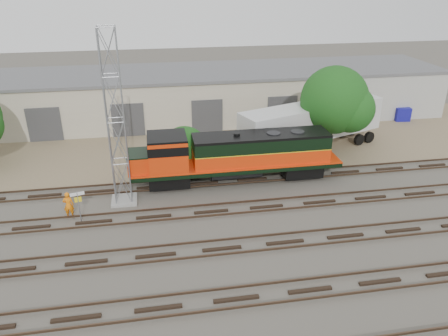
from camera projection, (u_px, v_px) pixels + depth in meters
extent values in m
plane|color=#47423A|center=(214.00, 224.00, 29.31)|extent=(140.00, 140.00, 0.00)
cube|color=#726047|center=(191.00, 143.00, 42.72)|extent=(80.00, 16.00, 0.02)
cube|color=black|center=(236.00, 299.00, 22.57)|extent=(80.00, 2.40, 0.14)
cube|color=#4C3828|center=(239.00, 307.00, 21.84)|extent=(80.00, 0.08, 0.14)
cube|color=#4C3828|center=(234.00, 287.00, 23.18)|extent=(80.00, 0.08, 0.14)
cube|color=black|center=(222.00, 249.00, 26.60)|extent=(80.00, 2.40, 0.14)
cube|color=#4C3828|center=(224.00, 254.00, 25.87)|extent=(80.00, 0.08, 0.14)
cube|color=#4C3828|center=(220.00, 240.00, 27.21)|extent=(80.00, 0.08, 0.14)
cube|color=black|center=(211.00, 212.00, 30.62)|extent=(80.00, 2.40, 0.14)
cube|color=#4C3828|center=(213.00, 215.00, 29.89)|extent=(80.00, 0.08, 0.14)
cube|color=#4C3828|center=(210.00, 205.00, 31.23)|extent=(80.00, 0.08, 0.14)
cube|color=black|center=(203.00, 183.00, 34.64)|extent=(80.00, 2.40, 0.14)
cube|color=#4C3828|center=(204.00, 186.00, 33.91)|extent=(80.00, 0.08, 0.14)
cube|color=#4C3828|center=(202.00, 177.00, 35.25)|extent=(80.00, 0.08, 0.14)
cube|color=#BBB29C|center=(183.00, 96.00, 48.82)|extent=(58.00, 10.00, 5.00)
cube|color=#59595B|center=(182.00, 73.00, 47.71)|extent=(58.40, 10.40, 0.30)
cube|color=#999993|center=(388.00, 99.00, 47.72)|extent=(14.00, 0.10, 5.00)
cube|color=#333335|center=(45.00, 125.00, 42.46)|extent=(3.20, 0.12, 3.40)
cube|color=#333335|center=(128.00, 120.00, 43.70)|extent=(3.20, 0.12, 3.40)
cube|color=#333335|center=(207.00, 116.00, 44.94)|extent=(3.20, 0.12, 3.40)
cube|color=#333335|center=(282.00, 112.00, 46.18)|extent=(3.20, 0.12, 3.40)
cube|color=#333335|center=(353.00, 108.00, 47.42)|extent=(3.20, 0.12, 3.40)
cube|color=black|center=(169.00, 178.00, 33.94)|extent=(3.11, 2.33, 0.97)
cube|color=black|center=(300.00, 168.00, 35.60)|extent=(3.11, 2.33, 0.97)
cube|color=black|center=(236.00, 165.00, 34.49)|extent=(16.52, 2.92, 0.34)
cylinder|color=black|center=(236.00, 172.00, 34.75)|extent=(4.08, 1.07, 1.07)
cube|color=red|center=(261.00, 155.00, 34.48)|extent=(10.69, 2.53, 1.17)
cube|color=black|center=(261.00, 142.00, 34.03)|extent=(10.69, 2.53, 0.97)
cube|color=black|center=(261.00, 135.00, 33.78)|extent=(10.69, 2.53, 0.19)
cube|color=red|center=(168.00, 153.00, 33.06)|extent=(2.92, 2.92, 2.53)
cube|color=black|center=(167.00, 136.00, 32.50)|extent=(2.92, 2.92, 0.16)
cube|color=red|center=(138.00, 162.00, 32.96)|extent=(1.56, 2.33, 1.36)
cube|color=gray|center=(124.00, 200.00, 32.07)|extent=(1.82, 1.82, 0.20)
cylinder|color=gray|center=(108.00, 118.00, 29.88)|extent=(0.09, 0.09, 12.16)
cylinder|color=gray|center=(124.00, 117.00, 30.06)|extent=(0.09, 0.09, 12.16)
cylinder|color=gray|center=(107.00, 123.00, 28.89)|extent=(0.09, 0.09, 12.16)
cylinder|color=gray|center=(124.00, 122.00, 29.06)|extent=(0.09, 0.09, 12.16)
cylinder|color=gray|center=(79.00, 207.00, 29.09)|extent=(0.07, 0.07, 2.26)
cube|color=white|center=(77.00, 194.00, 28.68)|extent=(0.91, 0.24, 0.23)
cube|color=yellow|center=(78.00, 200.00, 28.86)|extent=(0.46, 0.14, 0.36)
imported|color=orange|center=(68.00, 205.00, 29.67)|extent=(0.71, 0.47, 1.93)
cube|color=silver|center=(313.00, 121.00, 39.70)|extent=(14.57, 7.64, 3.00)
cube|color=black|center=(355.00, 135.00, 43.26)|extent=(3.46, 3.52, 1.11)
cube|color=black|center=(268.00, 159.00, 37.26)|extent=(0.17, 0.17, 1.45)
cube|color=black|center=(254.00, 151.00, 39.01)|extent=(0.17, 0.17, 1.45)
cube|color=navy|center=(401.00, 113.00, 48.81)|extent=(1.77, 1.68, 1.50)
cube|color=maroon|center=(339.00, 118.00, 47.64)|extent=(1.85, 1.78, 1.40)
cylinder|color=#382619|center=(185.00, 167.00, 37.24)|extent=(0.27, 0.27, 0.36)
sphere|color=#164513|center=(185.00, 150.00, 36.59)|extent=(3.96, 3.96, 3.96)
sphere|color=#164513|center=(195.00, 156.00, 36.34)|extent=(2.77, 2.77, 2.77)
cylinder|color=#382619|center=(330.00, 138.00, 39.76)|extent=(0.34, 0.34, 2.98)
sphere|color=#164513|center=(334.00, 100.00, 38.26)|extent=(5.95, 5.95, 5.95)
sphere|color=#164513|center=(351.00, 109.00, 37.90)|extent=(4.17, 4.17, 4.17)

